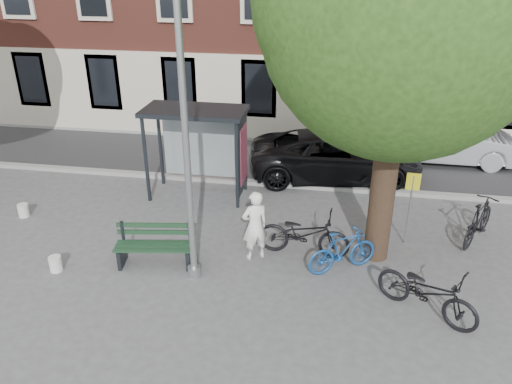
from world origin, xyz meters
The scene contains 18 objects.
ground centered at (0.00, 0.00, 0.00)m, with size 90.00×90.00×0.00m, color #4C4C4F.
road centered at (0.00, 7.00, 0.01)m, with size 40.00×4.00×0.01m, color #28282B.
curb_near centered at (0.00, 5.00, 0.06)m, with size 40.00×0.25×0.12m, color gray.
curb_far centered at (0.00, 9.00, 0.06)m, with size 40.00×0.25×0.12m, color gray.
lamppost centered at (0.00, 0.00, 2.78)m, with size 0.28×0.35×6.11m.
tree_right centered at (4.01, 1.38, 5.62)m, with size 5.76×5.60×8.20m.
bus_shelter centered at (-0.61, 4.11, 1.92)m, with size 2.85×1.45×2.62m.
painter centered at (1.20, 0.97, 0.85)m, with size 0.62×0.41×1.71m, color white.
bench centered at (-1.00, 0.35, 0.43)m, with size 1.86×0.85×0.93m.
bike_a centered at (2.30, 1.28, 0.57)m, with size 0.75×2.16×1.14m, color black.
bike_b centered at (3.21, 0.77, 0.51)m, with size 0.48×1.70×1.02m, color navy.
bike_c centered at (4.85, -0.50, 0.55)m, with size 0.73×2.10×1.10m, color black.
bike_d centered at (6.50, 2.64, 0.55)m, with size 0.52×1.84×1.11m, color black.
car_dark centered at (2.93, 6.00, 0.74)m, with size 2.45×5.31×1.48m, color black.
car_silver centered at (6.60, 7.92, 0.77)m, with size 1.63×4.69×1.54m, color #A8ACB0.
bucket_b centered at (-3.13, -0.31, 0.18)m, with size 0.28×0.28×0.36m, color silver.
bucket_c centered at (-5.33, 1.92, 0.18)m, with size 0.28×0.28×0.36m, color silver.
notice_sign centered at (4.74, 2.20, 1.36)m, with size 0.33×0.05×1.88m.
Camera 1 is at (2.86, -8.82, 6.51)m, focal length 35.00 mm.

